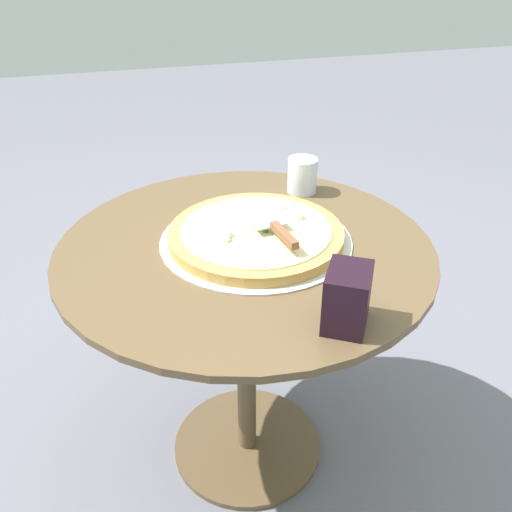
{
  "coord_description": "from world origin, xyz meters",
  "views": [
    {
      "loc": [
        1.11,
        -0.28,
        1.37
      ],
      "look_at": [
        -0.01,
        0.03,
        0.66
      ],
      "focal_mm": 39.3,
      "sensor_mm": 36.0,
      "label": 1
    }
  ],
  "objects_px": {
    "pizza_on_tray": "(256,235)",
    "pizza_server": "(274,227)",
    "drinking_cup": "(302,175)",
    "patio_table": "(246,300)",
    "napkin_dispenser": "(347,298)"
  },
  "relations": [
    {
      "from": "pizza_on_tray",
      "to": "pizza_server",
      "type": "xyz_separation_m",
      "value": [
        0.04,
        0.03,
        0.04
      ]
    },
    {
      "from": "pizza_on_tray",
      "to": "pizza_server",
      "type": "relative_size",
      "value": 2.14
    },
    {
      "from": "napkin_dispenser",
      "to": "patio_table",
      "type": "bearing_deg",
      "value": 48.93
    },
    {
      "from": "patio_table",
      "to": "drinking_cup",
      "type": "distance_m",
      "value": 0.4
    },
    {
      "from": "pizza_on_tray",
      "to": "drinking_cup",
      "type": "distance_m",
      "value": 0.31
    },
    {
      "from": "pizza_on_tray",
      "to": "napkin_dispenser",
      "type": "distance_m",
      "value": 0.36
    },
    {
      "from": "pizza_server",
      "to": "drinking_cup",
      "type": "xyz_separation_m",
      "value": [
        -0.28,
        0.17,
        -0.01
      ]
    },
    {
      "from": "patio_table",
      "to": "pizza_on_tray",
      "type": "xyz_separation_m",
      "value": [
        -0.01,
        0.03,
        0.18
      ]
    },
    {
      "from": "pizza_server",
      "to": "drinking_cup",
      "type": "height_order",
      "value": "drinking_cup"
    },
    {
      "from": "pizza_on_tray",
      "to": "pizza_server",
      "type": "height_order",
      "value": "pizza_server"
    },
    {
      "from": "pizza_server",
      "to": "patio_table",
      "type": "bearing_deg",
      "value": -116.09
    },
    {
      "from": "pizza_on_tray",
      "to": "pizza_server",
      "type": "distance_m",
      "value": 0.06
    },
    {
      "from": "pizza_server",
      "to": "napkin_dispenser",
      "type": "xyz_separation_m",
      "value": [
        0.31,
        0.04,
        0.0
      ]
    },
    {
      "from": "pizza_on_tray",
      "to": "drinking_cup",
      "type": "xyz_separation_m",
      "value": [
        -0.24,
        0.2,
        0.03
      ]
    },
    {
      "from": "pizza_on_tray",
      "to": "drinking_cup",
      "type": "relative_size",
      "value": 4.75
    }
  ]
}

